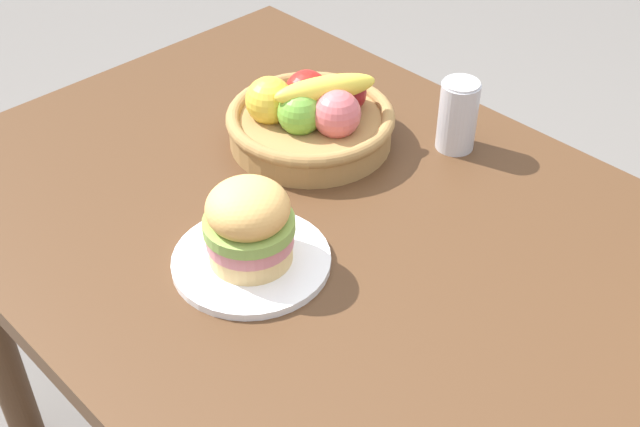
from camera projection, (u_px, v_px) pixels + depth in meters
name	position (u px, v px, depth m)	size (l,w,h in m)	color
dining_table	(351.00, 289.00, 1.29)	(1.40, 0.90, 0.75)	#4C301C
plate	(251.00, 261.00, 1.18)	(0.23, 0.23, 0.01)	white
sandwich	(249.00, 224.00, 1.14)	(0.13, 0.13, 0.13)	#E5BC75
soda_can	(458.00, 115.00, 1.38)	(0.07, 0.07, 0.13)	silver
fruit_basket	(311.00, 118.00, 1.40)	(0.29, 0.29, 0.14)	#9E7542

